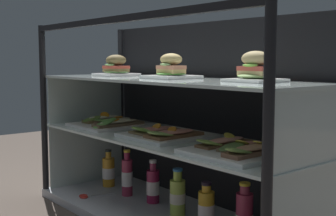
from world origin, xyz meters
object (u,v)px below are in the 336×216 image
Objects in this scene: juice_bottle_front_fourth at (153,186)px; kitchen_scissors at (89,196)px; juice_bottle_back_left at (206,208)px; open_sandwich_tray_mid_right at (110,123)px; juice_bottle_front_middle at (178,196)px; open_sandwich_tray_right_of_center at (165,134)px; plated_roll_sandwich_near_right_corner at (171,70)px; open_sandwich_tray_left_of_center at (239,149)px; juice_bottle_front_left_end at (109,171)px; plated_roll_sandwich_left_of_center at (255,70)px; juice_bottle_front_right_end at (127,177)px; plated_roll_sandwich_right_of_center at (116,68)px.

juice_bottle_front_fourth is 1.11× the size of kitchen_scissors.
juice_bottle_front_fourth is at bearing 175.72° from juice_bottle_back_left.
open_sandwich_tray_mid_right is 1.61× the size of juice_bottle_front_middle.
open_sandwich_tray_right_of_center is 0.36m from juice_bottle_front_fourth.
juice_bottle_front_fourth is 0.37m from kitchen_scissors.
juice_bottle_front_middle is at bearing 29.51° from plated_roll_sandwich_near_right_corner.
open_sandwich_tray_mid_right is at bearing 82.44° from kitchen_scissors.
open_sandwich_tray_right_of_center is (0.00, -0.04, -0.29)m from plated_roll_sandwich_near_right_corner.
juice_bottle_back_left is at bearing -4.28° from juice_bottle_front_fourth.
open_sandwich_tray_left_of_center is 1.67× the size of juice_bottle_front_left_end.
plated_roll_sandwich_left_of_center is 0.76× the size of juice_bottle_front_right_end.
plated_roll_sandwich_near_right_corner is 1.11× the size of plated_roll_sandwich_left_of_center.
open_sandwich_tray_right_of_center is 1.00× the size of open_sandwich_tray_left_of_center.
plated_roll_sandwich_left_of_center is 0.64m from juice_bottle_back_left.
open_sandwich_tray_left_of_center is at bearing -7.36° from plated_roll_sandwich_near_right_corner.
open_sandwich_tray_left_of_center is (0.93, -0.02, 0.00)m from open_sandwich_tray_mid_right.
plated_roll_sandwich_left_of_center is 0.86× the size of juice_bottle_front_middle.
open_sandwich_tray_right_of_center reaches higher than juice_bottle_back_left.
juice_bottle_back_left is 0.73m from kitchen_scissors.
plated_roll_sandwich_right_of_center is 0.54× the size of open_sandwich_tray_left_of_center.
kitchen_scissors is (-0.95, -0.10, -0.38)m from open_sandwich_tray_left_of_center.
plated_roll_sandwich_left_of_center is 0.53× the size of open_sandwich_tray_left_of_center.
plated_roll_sandwich_left_of_center is at bearing 3.02° from plated_roll_sandwich_right_of_center.
juice_bottle_front_middle is at bearing 65.44° from open_sandwich_tray_right_of_center.
juice_bottle_front_left_end is 0.23m from kitchen_scissors.
juice_bottle_front_right_end is at bearing -5.49° from juice_bottle_front_left_end.
juice_bottle_front_fourth is 1.10× the size of juice_bottle_back_left.
juice_bottle_front_fourth is 0.22m from juice_bottle_front_middle.
open_sandwich_tray_left_of_center is (0.01, -0.10, -0.29)m from plated_roll_sandwich_left_of_center.
kitchen_scissors is at bearing -165.65° from open_sandwich_tray_right_of_center.
juice_bottle_front_fourth is at bearing 168.52° from plated_roll_sandwich_near_right_corner.
plated_roll_sandwich_near_right_corner is at bearing 0.55° from plated_roll_sandwich_right_of_center.
open_sandwich_tray_left_of_center is at bearing -9.88° from juice_bottle_front_middle.
open_sandwich_tray_mid_right is (-0.91, -0.08, -0.29)m from plated_roll_sandwich_left_of_center.
juice_bottle_back_left reaches higher than kitchen_scissors.
open_sandwich_tray_left_of_center is at bearing -3.49° from plated_roll_sandwich_right_of_center.
plated_roll_sandwich_near_right_corner reaches higher than open_sandwich_tray_right_of_center.
juice_bottle_front_middle is 1.10× the size of juice_bottle_back_left.
plated_roll_sandwich_left_of_center reaches higher than open_sandwich_tray_right_of_center.
plated_roll_sandwich_right_of_center is 0.75m from juice_bottle_front_middle.
juice_bottle_front_middle is at bearing -5.82° from juice_bottle_front_fourth.
plated_roll_sandwich_right_of_center is 0.96m from open_sandwich_tray_left_of_center.
juice_bottle_front_right_end is (-0.84, 0.07, -0.28)m from open_sandwich_tray_left_of_center.
open_sandwich_tray_mid_right is 1.79× the size of kitchen_scissors.
juice_bottle_front_right_end is 1.23× the size of juice_bottle_back_left.
open_sandwich_tray_right_of_center reaches higher than juice_bottle_front_fourth.
open_sandwich_tray_right_of_center is (0.47, -0.00, -0.00)m from open_sandwich_tray_mid_right.
plated_roll_sandwich_near_right_corner is 0.55m from open_sandwich_tray_left_of_center.
kitchen_scissors is at bearing -145.58° from juice_bottle_front_fourth.
plated_roll_sandwich_near_right_corner is 0.59× the size of open_sandwich_tray_left_of_center.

